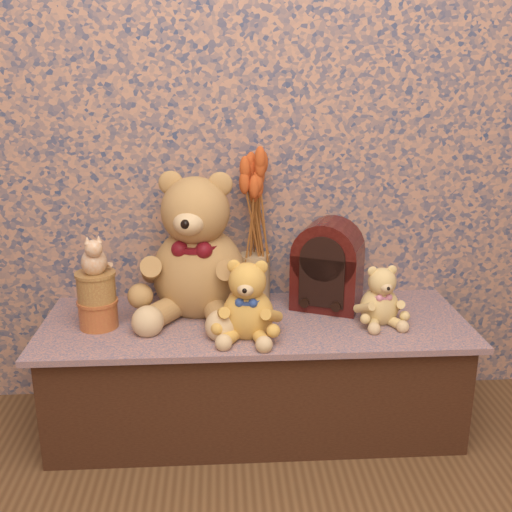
% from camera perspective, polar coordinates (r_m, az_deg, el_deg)
% --- Properties ---
extents(display_shelf, '(1.40, 0.51, 0.39)m').
position_cam_1_polar(display_shelf, '(2.10, -0.08, -11.04)').
color(display_shelf, '#3A4D77').
rests_on(display_shelf, ground).
extents(teddy_large, '(0.50, 0.56, 0.52)m').
position_cam_1_polar(teddy_large, '(2.02, -5.54, 1.74)').
color(teddy_large, '#A98141').
rests_on(teddy_large, display_shelf).
extents(teddy_medium, '(0.25, 0.28, 0.27)m').
position_cam_1_polar(teddy_medium, '(1.85, -0.77, -3.73)').
color(teddy_medium, gold).
rests_on(teddy_medium, display_shelf).
extents(teddy_small, '(0.19, 0.22, 0.21)m').
position_cam_1_polar(teddy_small, '(2.00, 11.72, -3.36)').
color(teddy_small, '#DCB068').
rests_on(teddy_small, display_shelf).
extents(cathedral_radio, '(0.27, 0.24, 0.31)m').
position_cam_1_polar(cathedral_radio, '(2.08, 6.83, -0.77)').
color(cathedral_radio, '#380C0A').
rests_on(cathedral_radio, display_shelf).
extents(ceramic_vase, '(0.13, 0.13, 0.18)m').
position_cam_1_polar(ceramic_vase, '(2.12, -0.13, -2.17)').
color(ceramic_vase, tan).
rests_on(ceramic_vase, display_shelf).
extents(dried_stalks, '(0.30, 0.30, 0.47)m').
position_cam_1_polar(dried_stalks, '(2.04, -0.13, 6.49)').
color(dried_stalks, '#C74F1F').
rests_on(dried_stalks, ceramic_vase).
extents(biscuit_tin_lower, '(0.14, 0.14, 0.09)m').
position_cam_1_polar(biscuit_tin_lower, '(2.01, -14.73, -5.33)').
color(biscuit_tin_lower, gold).
rests_on(biscuit_tin_lower, display_shelf).
extents(biscuit_tin_upper, '(0.14, 0.14, 0.09)m').
position_cam_1_polar(biscuit_tin_upper, '(1.98, -14.94, -2.87)').
color(biscuit_tin_upper, tan).
rests_on(biscuit_tin_upper, biscuit_tin_lower).
extents(cat_figurine, '(0.12, 0.13, 0.13)m').
position_cam_1_polar(cat_figurine, '(1.94, -15.19, 0.26)').
color(cat_figurine, silver).
rests_on(cat_figurine, biscuit_tin_upper).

